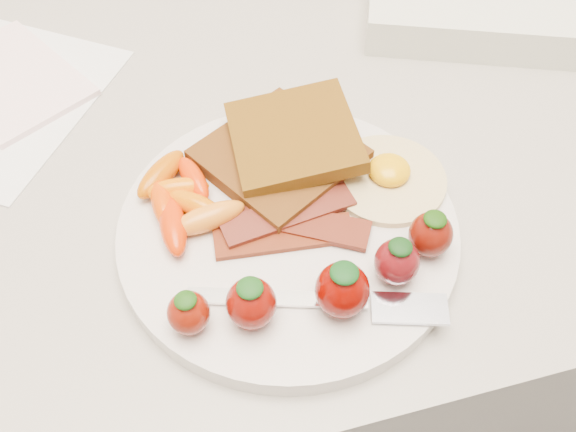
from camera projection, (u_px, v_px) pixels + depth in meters
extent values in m
cube|color=gray|center=(259.00, 342.00, 0.96)|extent=(2.00, 0.60, 0.90)
cylinder|color=silver|center=(288.00, 231.00, 0.51)|extent=(0.27, 0.27, 0.02)
cube|color=#50300F|center=(279.00, 156.00, 0.54)|extent=(0.15, 0.15, 0.01)
cube|color=#472E0E|center=(294.00, 137.00, 0.54)|extent=(0.11, 0.11, 0.02)
cylinder|color=silver|center=(387.00, 179.00, 0.53)|extent=(0.10, 0.10, 0.01)
ellipsoid|color=#ECA403|center=(389.00, 170.00, 0.53)|extent=(0.04, 0.04, 0.02)
cube|color=#461404|center=(284.00, 236.00, 0.50)|extent=(0.11, 0.04, 0.00)
cube|color=#350D09|center=(301.00, 222.00, 0.50)|extent=(0.11, 0.08, 0.00)
cube|color=black|center=(288.00, 213.00, 0.50)|extent=(0.11, 0.04, 0.00)
ellipsoid|color=#E86A00|center=(178.00, 189.00, 0.51)|extent=(0.05, 0.02, 0.02)
ellipsoid|color=#D66500|center=(195.00, 205.00, 0.50)|extent=(0.05, 0.05, 0.02)
ellipsoid|color=red|center=(173.00, 225.00, 0.49)|extent=(0.02, 0.06, 0.02)
ellipsoid|color=#E22F00|center=(194.00, 179.00, 0.52)|extent=(0.03, 0.05, 0.02)
ellipsoid|color=#C05600|center=(161.00, 174.00, 0.52)|extent=(0.06, 0.06, 0.02)
ellipsoid|color=orange|center=(209.00, 218.00, 0.50)|extent=(0.06, 0.03, 0.02)
ellipsoid|color=#E34100|center=(162.00, 203.00, 0.51)|extent=(0.02, 0.05, 0.02)
ellipsoid|color=#6F1205|center=(189.00, 313.00, 0.44)|extent=(0.03, 0.03, 0.03)
ellipsoid|color=#163F0B|center=(185.00, 300.00, 0.42)|extent=(0.02, 0.02, 0.01)
ellipsoid|color=#690A04|center=(251.00, 303.00, 0.44)|extent=(0.04, 0.04, 0.04)
ellipsoid|color=#123D0F|center=(250.00, 288.00, 0.42)|extent=(0.02, 0.02, 0.01)
ellipsoid|color=#600400|center=(342.00, 290.00, 0.44)|extent=(0.04, 0.04, 0.04)
ellipsoid|color=#0C380F|center=(344.00, 273.00, 0.43)|extent=(0.02, 0.02, 0.01)
ellipsoid|color=#5A0C0F|center=(397.00, 262.00, 0.46)|extent=(0.03, 0.03, 0.04)
ellipsoid|color=black|center=(401.00, 247.00, 0.45)|extent=(0.02, 0.02, 0.01)
ellipsoid|color=#570D05|center=(431.00, 235.00, 0.48)|extent=(0.03, 0.03, 0.04)
ellipsoid|color=#153A07|center=(435.00, 219.00, 0.46)|extent=(0.02, 0.02, 0.01)
cube|color=white|center=(277.00, 298.00, 0.46)|extent=(0.13, 0.05, 0.00)
cube|color=silver|center=(410.00, 308.00, 0.46)|extent=(0.06, 0.04, 0.00)
cube|color=white|center=(4.00, 102.00, 0.62)|extent=(0.26, 0.27, 0.00)
cube|color=#FFD8D9|center=(10.00, 80.00, 0.63)|extent=(0.17, 0.19, 0.01)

